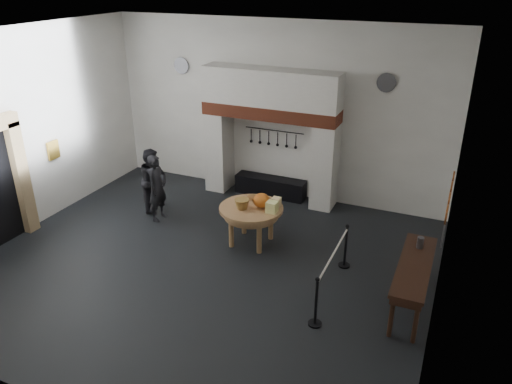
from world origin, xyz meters
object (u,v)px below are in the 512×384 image
at_px(barrier_post_far, 346,247).
at_px(barrier_post_near, 316,303).
at_px(side_table, 415,266).
at_px(work_table, 251,208).
at_px(iron_range, 271,186).
at_px(visitor_near, 157,188).
at_px(visitor_far, 153,180).

bearing_deg(barrier_post_far, barrier_post_near, -90.00).
xyz_separation_m(barrier_post_near, barrier_post_far, (0.00, 2.00, 0.00)).
bearing_deg(side_table, work_table, 164.69).
relative_size(iron_range, work_table, 1.37).
relative_size(iron_range, barrier_post_far, 2.11).
distance_m(iron_range, work_table, 2.64).
bearing_deg(side_table, barrier_post_near, -140.79).
bearing_deg(barrier_post_far, iron_range, 135.62).
distance_m(work_table, barrier_post_far, 2.17).
relative_size(visitor_near, visitor_far, 1.02).
height_order(iron_range, visitor_near, visitor_near).
relative_size(side_table, barrier_post_far, 2.44).
height_order(iron_range, barrier_post_near, barrier_post_near).
relative_size(visitor_near, side_table, 0.74).
bearing_deg(visitor_near, barrier_post_far, -89.40).
relative_size(iron_range, barrier_post_near, 2.11).
bearing_deg(work_table, visitor_far, 168.89).
xyz_separation_m(iron_range, barrier_post_near, (2.69, -4.63, 0.20)).
relative_size(work_table, side_table, 0.63).
distance_m(visitor_near, visitor_far, 0.57).
relative_size(iron_range, visitor_near, 1.16).
bearing_deg(barrier_post_near, barrier_post_far, 90.00).
bearing_deg(barrier_post_far, side_table, -31.15).
height_order(visitor_near, barrier_post_near, visitor_near).
bearing_deg(visitor_far, barrier_post_far, -122.45).
distance_m(iron_range, barrier_post_far, 3.77).
height_order(barrier_post_near, barrier_post_far, same).
bearing_deg(visitor_near, visitor_far, 49.18).
bearing_deg(visitor_near, iron_range, -35.68).
relative_size(work_table, visitor_near, 0.85).
xyz_separation_m(work_table, barrier_post_near, (2.14, -2.12, -0.39)).
bearing_deg(barrier_post_near, work_table, 135.23).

